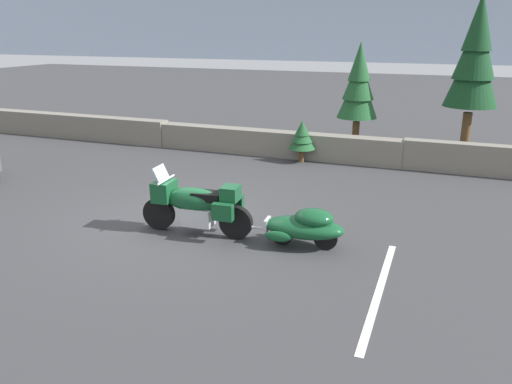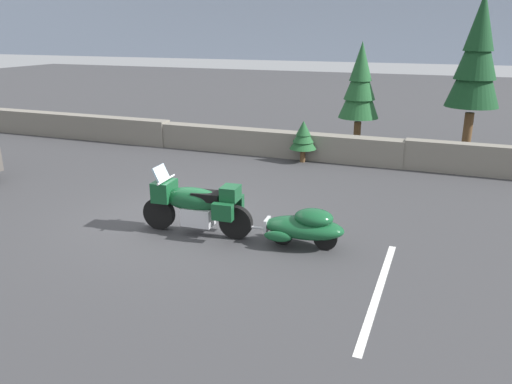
% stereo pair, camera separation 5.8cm
% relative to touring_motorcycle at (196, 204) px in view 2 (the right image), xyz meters
% --- Properties ---
extents(ground_plane, '(80.00, 80.00, 0.00)m').
position_rel_touring_motorcycle_xyz_m(ground_plane, '(-0.68, 0.45, -0.62)').
color(ground_plane, '#38383A').
extents(stone_guard_wall, '(24.00, 0.62, 0.88)m').
position_rel_touring_motorcycle_xyz_m(stone_guard_wall, '(-1.22, 6.67, -0.20)').
color(stone_guard_wall, slate).
rests_on(stone_guard_wall, ground).
extents(distant_ridgeline, '(240.00, 80.00, 16.00)m').
position_rel_touring_motorcycle_xyz_m(distant_ridgeline, '(-0.68, 96.69, 7.38)').
color(distant_ridgeline, '#99A8BF').
rests_on(distant_ridgeline, ground).
extents(touring_motorcycle, '(2.31, 0.83, 1.33)m').
position_rel_touring_motorcycle_xyz_m(touring_motorcycle, '(0.00, 0.00, 0.00)').
color(touring_motorcycle, black).
rests_on(touring_motorcycle, ground).
extents(car_shaped_trailer, '(2.22, 0.83, 0.76)m').
position_rel_touring_motorcycle_xyz_m(car_shaped_trailer, '(2.18, 0.15, -0.21)').
color(car_shaped_trailer, black).
rests_on(car_shaped_trailer, ground).
extents(pine_tree_tall, '(1.59, 1.59, 4.98)m').
position_rel_touring_motorcycle_xyz_m(pine_tree_tall, '(5.00, 8.60, 2.49)').
color(pine_tree_tall, brown).
rests_on(pine_tree_tall, ground).
extents(pine_tree_secondary, '(1.29, 1.29, 3.55)m').
position_rel_touring_motorcycle_xyz_m(pine_tree_secondary, '(1.66, 8.10, 1.60)').
color(pine_tree_secondary, brown).
rests_on(pine_tree_secondary, ground).
extents(pine_sapling_near, '(0.82, 0.82, 1.28)m').
position_rel_touring_motorcycle_xyz_m(pine_sapling_near, '(0.37, 6.24, 0.18)').
color(pine_sapling_near, brown).
rests_on(pine_sapling_near, ground).
extents(parking_stripe_marker, '(0.12, 3.60, 0.01)m').
position_rel_touring_motorcycle_xyz_m(parking_stripe_marker, '(3.73, -1.05, -0.62)').
color(parking_stripe_marker, silver).
rests_on(parking_stripe_marker, ground).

